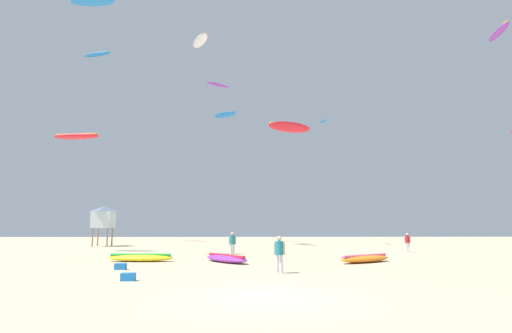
{
  "coord_description": "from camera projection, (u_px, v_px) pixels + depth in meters",
  "views": [
    {
      "loc": [
        -0.73,
        -13.57,
        2.34
      ],
      "look_at": [
        0.0,
        20.7,
        7.13
      ],
      "focal_mm": 28.71,
      "sensor_mm": 36.0,
      "label": 1
    }
  ],
  "objects": [
    {
      "name": "kite_aloft_6",
      "position": [
        290.0,
        127.0,
        28.59
      ],
      "size": [
        3.43,
        2.32,
        0.81
      ],
      "color": "red"
    },
    {
      "name": "kite_aloft_0",
      "position": [
        225.0,
        115.0,
        52.83
      ],
      "size": [
        3.32,
        2.76,
        0.79
      ],
      "color": "blue"
    },
    {
      "name": "kite_grounded_mid",
      "position": [
        365.0,
        259.0,
        24.82
      ],
      "size": [
        3.99,
        3.18,
        0.48
      ],
      "color": "orange",
      "rests_on": "ground"
    },
    {
      "name": "lifeguard_tower",
      "position": [
        104.0,
        217.0,
        42.99
      ],
      "size": [
        2.3,
        2.3,
        4.15
      ],
      "color": "#8C704C",
      "rests_on": "ground"
    },
    {
      "name": "kite_grounded_far",
      "position": [
        141.0,
        258.0,
        25.45
      ],
      "size": [
        4.12,
        1.33,
        0.52
      ],
      "color": "yellow",
      "rests_on": "ground"
    },
    {
      "name": "person_foreground",
      "position": [
        279.0,
        251.0,
        19.56
      ],
      "size": [
        0.56,
        0.39,
        1.75
      ],
      "rotation": [
        0.0,
        0.0,
        4.45
      ],
      "color": "silver",
      "rests_on": "ground"
    },
    {
      "name": "kite_aloft_7",
      "position": [
        217.0,
        85.0,
        47.67
      ],
      "size": [
        2.96,
        2.47,
        0.42
      ],
      "color": "purple"
    },
    {
      "name": "kite_aloft_9",
      "position": [
        499.0,
        32.0,
        36.82
      ],
      "size": [
        1.87,
        3.93,
        0.71
      ],
      "color": "purple"
    },
    {
      "name": "kite_aloft_1",
      "position": [
        76.0,
        136.0,
        35.32
      ],
      "size": [
        4.24,
        1.77,
        0.51
      ],
      "color": "red"
    },
    {
      "name": "kite_aloft_3",
      "position": [
        200.0,
        41.0,
        45.69
      ],
      "size": [
        2.69,
        3.93,
        0.75
      ],
      "color": "white"
    },
    {
      "name": "person_midground",
      "position": [
        232.0,
        242.0,
        29.75
      ],
      "size": [
        0.56,
        0.39,
        1.72
      ],
      "rotation": [
        0.0,
        0.0,
        1.82
      ],
      "color": "silver",
      "rests_on": "ground"
    },
    {
      "name": "gear_bag",
      "position": [
        128.0,
        277.0,
        16.87
      ],
      "size": [
        0.56,
        0.36,
        0.32
      ],
      "primitive_type": "cube",
      "color": "blue",
      "rests_on": "ground"
    },
    {
      "name": "ground_plane",
      "position": [
        270.0,
        297.0,
        13.12
      ],
      "size": [
        120.0,
        120.0,
        0.0
      ],
      "primitive_type": "plane",
      "color": "#C6B28C"
    },
    {
      "name": "kite_aloft_8",
      "position": [
        92.0,
        2.0,
        31.77
      ],
      "size": [
        3.5,
        1.22,
        0.57
      ],
      "color": "blue"
    },
    {
      "name": "kite_grounded_near",
      "position": [
        226.0,
        259.0,
        24.89
      ],
      "size": [
        3.33,
        3.92,
        0.5
      ],
      "color": "purple",
      "rests_on": "ground"
    },
    {
      "name": "person_left",
      "position": [
        407.0,
        241.0,
        33.72
      ],
      "size": [
        0.5,
        0.35,
        1.56
      ],
      "rotation": [
        0.0,
        0.0,
        1.32
      ],
      "color": "silver",
      "rests_on": "ground"
    },
    {
      "name": "cooler_box",
      "position": [
        121.0,
        266.0,
        20.97
      ],
      "size": [
        0.56,
        0.36,
        0.32
      ],
      "primitive_type": "cube",
      "color": "blue",
      "rests_on": "ground"
    },
    {
      "name": "kite_aloft_2",
      "position": [
        324.0,
        121.0,
        47.44
      ],
      "size": [
        0.74,
        2.14,
        0.32
      ],
      "color": "blue"
    },
    {
      "name": "kite_aloft_5",
      "position": [
        97.0,
        54.0,
        55.46
      ],
      "size": [
        4.47,
        2.75,
        0.63
      ],
      "color": "blue"
    }
  ]
}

